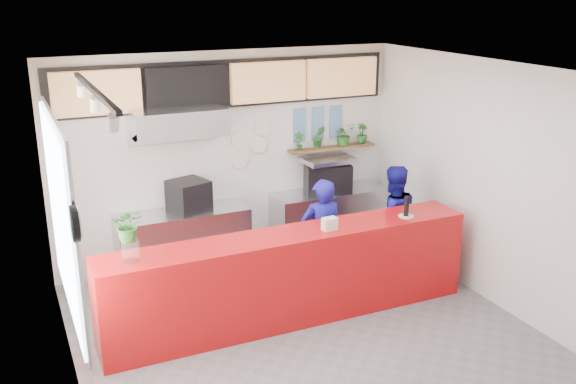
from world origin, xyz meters
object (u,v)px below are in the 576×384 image
object	(u,v)px
pepper_mill	(407,206)
staff_right	(392,220)
service_counter	(291,277)
espresso_machine	(328,177)
staff_center	(321,236)
panini_oven	(189,196)

from	to	relation	value
pepper_mill	staff_right	bearing A→B (deg)	68.34
service_counter	staff_right	xyz separation A→B (m)	(1.81, 0.64, 0.22)
espresso_machine	pepper_mill	world-z (taller)	pepper_mill
service_counter	staff_center	distance (m)	0.89
service_counter	panini_oven	world-z (taller)	panini_oven
panini_oven	espresso_machine	xyz separation A→B (m)	(2.12, 0.00, 0.00)
service_counter	espresso_machine	world-z (taller)	espresso_machine
service_counter	staff_center	xyz separation A→B (m)	(0.68, 0.53, 0.21)
panini_oven	service_counter	bearing A→B (deg)	-85.72
panini_oven	staff_right	xyz separation A→B (m)	(2.51, -1.16, -0.34)
espresso_machine	staff_center	bearing A→B (deg)	-104.08
panini_oven	pepper_mill	distance (m)	2.91
staff_right	pepper_mill	size ratio (longest dim) A/B	6.21
staff_center	espresso_machine	bearing A→B (deg)	-113.27
espresso_machine	staff_center	distance (m)	1.52
espresso_machine	staff_right	world-z (taller)	staff_right
staff_right	staff_center	bearing A→B (deg)	12.83
espresso_machine	service_counter	bearing A→B (deg)	-111.87
service_counter	pepper_mill	size ratio (longest dim) A/B	18.13
service_counter	staff_center	bearing A→B (deg)	38.09
staff_right	panini_oven	bearing A→B (deg)	-17.33
panini_oven	staff_right	size ratio (longest dim) A/B	0.31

